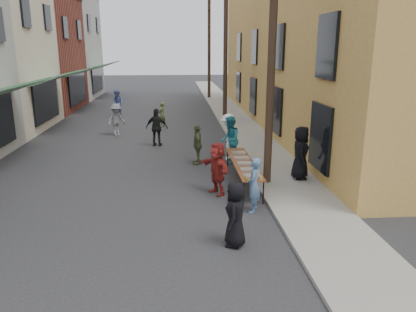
{
  "coord_description": "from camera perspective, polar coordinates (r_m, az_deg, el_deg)",
  "views": [
    {
      "loc": [
        1.3,
        -9.79,
        4.47
      ],
      "look_at": [
        2.23,
        1.99,
        1.3
      ],
      "focal_mm": 35.0,
      "sensor_mm": 36.0,
      "label": 1
    }
  ],
  "objects": [
    {
      "name": "cup_stack",
      "position": [
        11.86,
        7.45,
        -3.11
      ],
      "size": [
        0.08,
        0.08,
        0.12
      ],
      "primitive_type": "cylinder",
      "color": "tan",
      "rests_on": "serving_table"
    },
    {
      "name": "server",
      "position": [
        14.12,
        12.9,
        0.44
      ],
      "size": [
        0.74,
        0.99,
        1.82
      ],
      "primitive_type": "imported",
      "rotation": [
        0.0,
        0.0,
        1.37
      ],
      "color": "black",
      "rests_on": "sidewalk"
    },
    {
      "name": "catering_tray_sausage",
      "position": [
        12.06,
        6.28,
        -2.86
      ],
      "size": [
        0.5,
        0.33,
        0.08
      ],
      "primitive_type": "cube",
      "color": "maroon",
      "rests_on": "serving_table"
    },
    {
      "name": "condiment_jar_c",
      "position": [
        11.92,
        5.32,
        -3.04
      ],
      "size": [
        0.07,
        0.07,
        0.08
      ],
      "primitive_type": "cylinder",
      "color": "#A57F26",
      "rests_on": "serving_table"
    },
    {
      "name": "utility_pole_near",
      "position": [
        13.14,
        9.01,
        14.96
      ],
      "size": [
        0.26,
        0.26,
        9.0
      ],
      "primitive_type": "cylinder",
      "color": "#2D2116",
      "rests_on": "ground"
    },
    {
      "name": "passerby_far",
      "position": [
        27.68,
        -12.61,
        7.22
      ],
      "size": [
        1.08,
        1.09,
        1.78
      ],
      "primitive_type": "imported",
      "rotation": [
        0.0,
        0.0,
        5.46
      ],
      "color": "#566BA7",
      "rests_on": "ground"
    },
    {
      "name": "passerby_left",
      "position": [
        21.71,
        -12.76,
        4.99
      ],
      "size": [
        1.21,
        1.19,
        1.66
      ],
      "primitive_type": "imported",
      "rotation": [
        0.0,
        0.0,
        0.75
      ],
      "color": "slate",
      "rests_on": "ground"
    },
    {
      "name": "catering_tray_foil_b",
      "position": [
        12.67,
        5.74,
        -1.96
      ],
      "size": [
        0.5,
        0.33,
        0.08
      ],
      "primitive_type": "cube",
      "color": "#B2B2B7",
      "rests_on": "serving_table"
    },
    {
      "name": "condiment_jar_a",
      "position": [
        11.74,
        5.49,
        -3.34
      ],
      "size": [
        0.07,
        0.07,
        0.08
      ],
      "primitive_type": "cylinder",
      "color": "#A57F26",
      "rests_on": "serving_table"
    },
    {
      "name": "utility_pole_far",
      "position": [
        36.92,
        0.16,
        15.06
      ],
      "size": [
        0.26,
        0.26,
        9.0
      ],
      "primitive_type": "cylinder",
      "color": "#2D2116",
      "rests_on": "ground"
    },
    {
      "name": "catering_tray_buns",
      "position": [
        13.33,
        5.21,
        -1.09
      ],
      "size": [
        0.5,
        0.33,
        0.08
      ],
      "primitive_type": "cube",
      "color": "tan",
      "rests_on": "serving_table"
    },
    {
      "name": "passerby_right",
      "position": [
        23.67,
        -6.48,
        5.82
      ],
      "size": [
        0.56,
        0.63,
        1.45
      ],
      "primitive_type": "imported",
      "rotation": [
        0.0,
        0.0,
        4.2
      ],
      "color": "#4E5531",
      "rests_on": "ground"
    },
    {
      "name": "building_ochre",
      "position": [
        25.74,
        18.57,
        15.45
      ],
      "size": [
        10.0,
        28.0,
        10.0
      ],
      "primitive_type": "cube",
      "color": "#AD913D",
      "rests_on": "ground"
    },
    {
      "name": "guest_front_e",
      "position": [
        15.94,
        -1.51,
        1.64
      ],
      "size": [
        0.42,
        0.94,
        1.57
      ],
      "primitive_type": "imported",
      "rotation": [
        0.0,
        0.0,
        -1.53
      ],
      "color": "#526138",
      "rests_on": "ground"
    },
    {
      "name": "guest_front_b",
      "position": [
        11.32,
        6.47,
        -4.11
      ],
      "size": [
        0.54,
        0.66,
        1.56
      ],
      "primitive_type": "imported",
      "rotation": [
        0.0,
        0.0,
        -1.89
      ],
      "color": "#4E7198",
      "rests_on": "ground"
    },
    {
      "name": "catering_tray_foil_d",
      "position": [
        13.99,
        4.74,
        -0.29
      ],
      "size": [
        0.5,
        0.33,
        0.08
      ],
      "primitive_type": "cube",
      "color": "#B2B2B7",
      "rests_on": "serving_table"
    },
    {
      "name": "guest_front_a",
      "position": [
        9.4,
        3.87,
        -8.19
      ],
      "size": [
        0.69,
        0.86,
        1.54
      ],
      "primitive_type": "imported",
      "rotation": [
        0.0,
        0.0,
        -1.86
      ],
      "color": "black",
      "rests_on": "ground"
    },
    {
      "name": "guest_front_d",
      "position": [
        16.57,
        2.89,
        2.71
      ],
      "size": [
        0.85,
        1.3,
        1.89
      ],
      "primitive_type": "imported",
      "rotation": [
        0.0,
        0.0,
        -1.69
      ],
      "color": "white",
      "rests_on": "ground"
    },
    {
      "name": "guest_front_c",
      "position": [
        16.03,
        3.08,
        2.27
      ],
      "size": [
        0.83,
        1.0,
        1.88
      ],
      "primitive_type": "imported",
      "rotation": [
        0.0,
        0.0,
        -1.71
      ],
      "color": "teal",
      "rests_on": "ground"
    },
    {
      "name": "guest_queue_back",
      "position": [
        12.61,
        1.29,
        -1.75
      ],
      "size": [
        1.11,
        1.61,
        1.67
      ],
      "primitive_type": "imported",
      "rotation": [
        0.0,
        0.0,
        -1.13
      ],
      "color": "maroon",
      "rests_on": "ground"
    },
    {
      "name": "passerby_mid",
      "position": [
        19.0,
        -7.2,
        4.0
      ],
      "size": [
        1.1,
        0.63,
        1.76
      ],
      "primitive_type": "imported",
      "rotation": [
        0.0,
        0.0,
        2.94
      ],
      "color": "black",
      "rests_on": "ground"
    },
    {
      "name": "condiment_jar_b",
      "position": [
        11.83,
        5.41,
        -3.19
      ],
      "size": [
        0.07,
        0.07,
        0.08
      ],
      "primitive_type": "cylinder",
      "color": "#A57F26",
      "rests_on": "serving_table"
    },
    {
      "name": "sidewalk",
      "position": [
        25.46,
        3.94,
        4.98
      ],
      "size": [
        2.2,
        60.0,
        0.1
      ],
      "primitive_type": "cube",
      "color": "gray",
      "rests_on": "ground"
    },
    {
      "name": "serving_table",
      "position": [
        13.63,
        4.99,
        -1.05
      ],
      "size": [
        0.7,
        4.0,
        0.75
      ],
      "color": "brown",
      "rests_on": "ground"
    },
    {
      "name": "utility_pole_mid",
      "position": [
        24.98,
        2.48,
        15.07
      ],
      "size": [
        0.26,
        0.26,
        9.0
      ],
      "primitive_type": "cylinder",
      "color": "#2D2116",
      "rests_on": "ground"
    },
    {
      "name": "ground",
      "position": [
        10.84,
        -11.13,
        -9.64
      ],
      "size": [
        120.0,
        120.0,
        0.0
      ],
      "primitive_type": "plane",
      "color": "#28282B",
      "rests_on": "ground"
    },
    {
      "name": "catering_tray_buns_end",
      "position": [
        14.66,
        4.3,
        0.43
      ],
      "size": [
        0.5,
        0.33,
        0.08
      ],
      "primitive_type": "cube",
      "color": "tan",
      "rests_on": "serving_table"
    }
  ]
}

